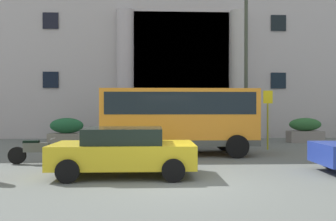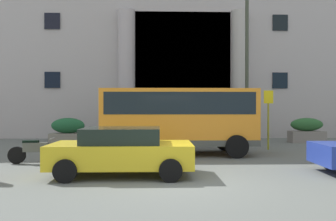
% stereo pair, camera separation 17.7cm
% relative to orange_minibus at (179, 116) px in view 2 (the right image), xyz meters
% --- Properties ---
extents(ground_plane, '(80.00, 64.00, 0.12)m').
position_rel_orange_minibus_xyz_m(ground_plane, '(-0.28, -5.50, -1.69)').
color(ground_plane, '#5E625E').
extents(office_building_facade, '(42.33, 9.78, 16.86)m').
position_rel_orange_minibus_xyz_m(office_building_facade, '(-0.28, 11.98, 6.80)').
color(office_building_facade, '#A9A3A2').
rests_on(office_building_facade, ground_plane).
extents(orange_minibus, '(6.27, 2.58, 2.72)m').
position_rel_orange_minibus_xyz_m(orange_minibus, '(0.00, 0.00, 0.00)').
color(orange_minibus, orange).
rests_on(orange_minibus, ground_plane).
extents(bus_stop_sign, '(0.44, 0.08, 2.76)m').
position_rel_orange_minibus_xyz_m(bus_stop_sign, '(4.26, 1.45, 0.07)').
color(bus_stop_sign, olive).
rests_on(bus_stop_sign, ground_plane).
extents(hedge_planter_entrance_left, '(1.96, 0.94, 1.38)m').
position_rel_orange_minibus_xyz_m(hedge_planter_entrance_left, '(-6.00, 5.29, -0.96)').
color(hedge_planter_entrance_left, gray).
rests_on(hedge_planter_entrance_left, ground_plane).
extents(hedge_planter_east, '(1.91, 0.83, 1.38)m').
position_rel_orange_minibus_xyz_m(hedge_planter_east, '(7.47, 4.62, -0.96)').
color(hedge_planter_east, gray).
rests_on(hedge_planter_east, ground_plane).
extents(parked_coupe_end, '(4.05, 2.10, 1.38)m').
position_rel_orange_minibus_xyz_m(parked_coupe_end, '(-1.90, -4.38, -0.91)').
color(parked_coupe_end, gold).
rests_on(parked_coupe_end, ground_plane).
extents(scooter_by_planter, '(1.92, 0.55, 0.89)m').
position_rel_orange_minibus_xyz_m(scooter_by_planter, '(-5.16, -2.24, -1.17)').
color(scooter_by_planter, black).
rests_on(scooter_by_planter, ground_plane).
extents(lamppost_plaza_centre, '(0.40, 0.40, 8.52)m').
position_rel_orange_minibus_xyz_m(lamppost_plaza_centre, '(3.74, 3.29, 3.28)').
color(lamppost_plaza_centre, '#383F31').
rests_on(lamppost_plaza_centre, ground_plane).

